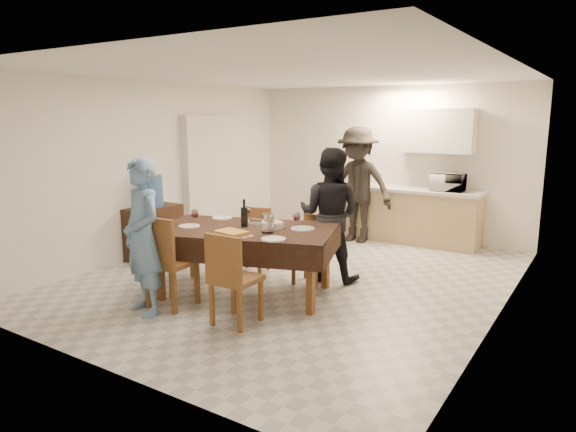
% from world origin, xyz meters
% --- Properties ---
extents(floor, '(5.00, 6.00, 0.02)m').
position_xyz_m(floor, '(0.00, 0.00, 0.00)').
color(floor, beige).
rests_on(floor, ground).
extents(ceiling, '(5.00, 6.00, 0.02)m').
position_xyz_m(ceiling, '(0.00, 0.00, 2.60)').
color(ceiling, white).
rests_on(ceiling, wall_back).
extents(wall_back, '(5.00, 0.02, 2.60)m').
position_xyz_m(wall_back, '(0.00, 3.00, 1.30)').
color(wall_back, white).
rests_on(wall_back, floor).
extents(wall_front, '(5.00, 0.02, 2.60)m').
position_xyz_m(wall_front, '(0.00, -3.00, 1.30)').
color(wall_front, white).
rests_on(wall_front, floor).
extents(wall_left, '(0.02, 6.00, 2.60)m').
position_xyz_m(wall_left, '(-2.50, 0.00, 1.30)').
color(wall_left, white).
rests_on(wall_left, floor).
extents(wall_right, '(0.02, 6.00, 2.60)m').
position_xyz_m(wall_right, '(2.50, 0.00, 1.30)').
color(wall_right, white).
rests_on(wall_right, floor).
extents(stub_partition, '(0.15, 1.40, 2.10)m').
position_xyz_m(stub_partition, '(-2.42, 1.20, 1.05)').
color(stub_partition, silver).
rests_on(stub_partition, floor).
extents(kitchen_base_cabinet, '(2.20, 0.60, 0.86)m').
position_xyz_m(kitchen_base_cabinet, '(0.60, 2.68, 0.43)').
color(kitchen_base_cabinet, tan).
rests_on(kitchen_base_cabinet, floor).
extents(kitchen_worktop, '(2.24, 0.64, 0.05)m').
position_xyz_m(kitchen_worktop, '(0.60, 2.68, 0.89)').
color(kitchen_worktop, '#B9B8B3').
rests_on(kitchen_worktop, kitchen_base_cabinet).
extents(upper_cabinet, '(1.20, 0.34, 0.70)m').
position_xyz_m(upper_cabinet, '(0.90, 2.82, 1.85)').
color(upper_cabinet, white).
rests_on(upper_cabinet, wall_back).
extents(dining_table, '(2.33, 1.78, 0.80)m').
position_xyz_m(dining_table, '(-0.17, -0.87, 0.77)').
color(dining_table, black).
rests_on(dining_table, floor).
extents(chair_near_left, '(0.49, 0.49, 0.56)m').
position_xyz_m(chair_near_left, '(-0.62, -1.72, 0.63)').
color(chair_near_left, brown).
rests_on(chair_near_left, floor).
extents(chair_near_right, '(0.44, 0.44, 0.52)m').
position_xyz_m(chair_near_right, '(0.28, -1.71, 0.59)').
color(chair_near_right, brown).
rests_on(chair_near_right, floor).
extents(chair_far_left, '(0.47, 0.48, 0.46)m').
position_xyz_m(chair_far_left, '(-0.62, -0.21, 0.53)').
color(chair_far_left, brown).
rests_on(chair_far_left, floor).
extents(chair_far_right, '(0.40, 0.40, 0.46)m').
position_xyz_m(chair_far_right, '(0.28, -0.20, 0.52)').
color(chair_far_right, brown).
rests_on(chair_far_right, floor).
extents(console, '(0.42, 0.84, 0.78)m').
position_xyz_m(console, '(-2.28, -0.34, 0.39)').
color(console, black).
rests_on(console, floor).
extents(water_jug, '(0.31, 0.31, 0.47)m').
position_xyz_m(water_jug, '(-2.28, -0.34, 1.01)').
color(water_jug, '#4671B5').
rests_on(water_jug, console).
extents(wine_bottle, '(0.08, 0.08, 0.33)m').
position_xyz_m(wine_bottle, '(-0.22, -0.82, 0.97)').
color(wine_bottle, black).
rests_on(wine_bottle, dining_table).
extents(water_pitcher, '(0.14, 0.14, 0.21)m').
position_xyz_m(water_pitcher, '(0.18, -0.92, 0.91)').
color(water_pitcher, white).
rests_on(water_pitcher, dining_table).
extents(savoury_tart, '(0.45, 0.37, 0.05)m').
position_xyz_m(savoury_tart, '(-0.07, -1.25, 0.83)').
color(savoury_tart, gold).
rests_on(savoury_tart, dining_table).
extents(salad_bowl, '(0.19, 0.19, 0.07)m').
position_xyz_m(salad_bowl, '(0.13, -0.69, 0.84)').
color(salad_bowl, silver).
rests_on(salad_bowl, dining_table).
extents(mushroom_dish, '(0.20, 0.20, 0.03)m').
position_xyz_m(mushroom_dish, '(-0.22, -0.59, 0.82)').
color(mushroom_dish, silver).
rests_on(mushroom_dish, dining_table).
extents(wine_glass_a, '(0.09, 0.09, 0.21)m').
position_xyz_m(wine_glass_a, '(-0.72, -1.12, 0.91)').
color(wine_glass_a, white).
rests_on(wine_glass_a, dining_table).
extents(wine_glass_b, '(0.09, 0.09, 0.20)m').
position_xyz_m(wine_glass_b, '(0.38, -0.62, 0.90)').
color(wine_glass_b, white).
rests_on(wine_glass_b, dining_table).
extents(wine_glass_c, '(0.09, 0.09, 0.20)m').
position_xyz_m(wine_glass_c, '(-0.37, -0.57, 0.90)').
color(wine_glass_c, white).
rests_on(wine_glass_c, dining_table).
extents(plate_near_left, '(0.25, 0.25, 0.01)m').
position_xyz_m(plate_near_left, '(-0.77, -1.17, 0.81)').
color(plate_near_left, silver).
rests_on(plate_near_left, dining_table).
extents(plate_near_right, '(0.26, 0.26, 0.02)m').
position_xyz_m(plate_near_right, '(0.43, -1.17, 0.81)').
color(plate_near_right, silver).
rests_on(plate_near_right, dining_table).
extents(plate_far_left, '(0.25, 0.25, 0.01)m').
position_xyz_m(plate_far_left, '(-0.77, -0.57, 0.81)').
color(plate_far_left, silver).
rests_on(plate_far_left, dining_table).
extents(plate_far_right, '(0.27, 0.27, 0.02)m').
position_xyz_m(plate_far_right, '(0.43, -0.57, 0.81)').
color(plate_far_right, silver).
rests_on(plate_far_right, dining_table).
extents(microwave, '(0.50, 0.34, 0.28)m').
position_xyz_m(microwave, '(1.17, 2.68, 1.05)').
color(microwave, white).
rests_on(microwave, kitchen_worktop).
extents(person_near, '(0.70, 0.57, 1.67)m').
position_xyz_m(person_near, '(-0.72, -1.92, 0.84)').
color(person_near, '#5C86B3').
rests_on(person_near, floor).
extents(person_far, '(0.93, 0.78, 1.70)m').
position_xyz_m(person_far, '(0.38, 0.18, 0.85)').
color(person_far, black).
rests_on(person_far, floor).
extents(person_kitchen, '(1.24, 0.71, 1.92)m').
position_xyz_m(person_kitchen, '(-0.20, 2.23, 0.96)').
color(person_kitchen, black).
rests_on(person_kitchen, floor).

